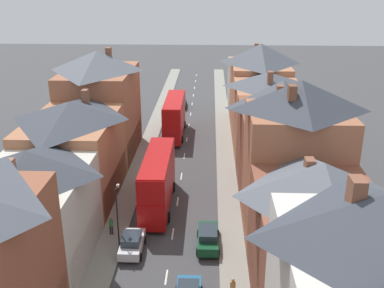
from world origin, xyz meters
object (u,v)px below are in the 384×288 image
Objects in this scene: double_decker_bus_lead at (174,116)px; double_decker_bus_mid_street at (158,180)px; pedestrian_near_right at (233,287)px; car_far_grey at (181,103)px; pedestrian_mid_left at (111,225)px; car_mid_white at (132,243)px; street_lamp at (118,213)px; car_near_silver at (208,237)px.

double_decker_bus_mid_street is at bearing -90.00° from double_decker_bus_lead.
pedestrian_near_right is (6.66, -33.90, -1.78)m from double_decker_bus_lead.
car_far_grey is at bearing 89.96° from double_decker_bus_lead.
double_decker_bus_lead is at bearing 82.42° from pedestrian_mid_left.
pedestrian_near_right is (6.65, -48.02, 0.23)m from car_far_grey.
double_decker_bus_lead is 34.60m from pedestrian_near_right.
street_lamp is (-1.15, 0.59, 2.42)m from car_mid_white.
double_decker_bus_lead is 27.99m from street_lamp.
car_mid_white is 42.60m from car_far_grey.
pedestrian_mid_left is at bearing 120.70° from street_lamp.
pedestrian_near_right reaches higher than car_far_grey.
pedestrian_near_right and pedestrian_mid_left have the same top height.
double_decker_bus_lead and double_decker_bus_mid_street have the same top height.
pedestrian_near_right is (6.66, -13.24, -1.78)m from double_decker_bus_mid_street.
street_lamp is at bearing -108.70° from double_decker_bus_mid_street.
street_lamp is at bearing -176.10° from car_near_silver.
double_decker_bus_lead is at bearing 90.00° from double_decker_bus_mid_street.
double_decker_bus_lead is at bearing 85.00° from street_lamp.
street_lamp is (-9.10, 6.03, 2.21)m from pedestrian_near_right.
double_decker_bus_mid_street reaches higher than car_far_grey.
car_near_silver is at bearing -53.82° from double_decker_bus_mid_street.
car_mid_white reaches higher than car_far_grey.
car_far_grey is (0.01, 34.78, -2.01)m from double_decker_bus_mid_street.
pedestrian_near_right is 11.14m from street_lamp.
car_mid_white is at bearing 145.62° from pedestrian_near_right.
pedestrian_mid_left reaches higher than car_far_grey.
car_mid_white is at bearing -99.40° from double_decker_bus_mid_street.
double_decker_bus_mid_street is at bearing 80.60° from car_mid_white.
car_near_silver is 2.72× the size of pedestrian_mid_left.
car_near_silver is 2.72× the size of pedestrian_near_right.
pedestrian_mid_left is 3.00m from street_lamp.
street_lamp is at bearing -95.00° from double_decker_bus_lead.
pedestrian_near_right is at bearing -78.88° from double_decker_bus_lead.
double_decker_bus_mid_street is at bearing 57.56° from pedestrian_mid_left.
car_mid_white is at bearing -91.75° from car_far_grey.
pedestrian_near_right is 12.77m from pedestrian_mid_left.
car_near_silver is 7.75m from street_lamp.
pedestrian_near_right is (7.95, -5.44, 0.22)m from car_mid_white.
car_mid_white is 2.75m from street_lamp.
street_lamp reaches higher than double_decker_bus_mid_street.
pedestrian_near_right reaches higher than car_near_silver.
car_near_silver is 0.80× the size of street_lamp.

